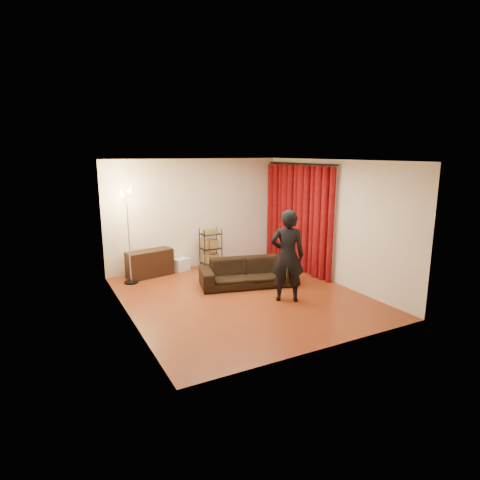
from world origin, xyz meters
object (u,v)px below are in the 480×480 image
sofa (247,272)px  person (287,256)px  media_cabinet (150,263)px  wire_shelf (211,248)px  floor_lamp (129,237)px  storage_boxes (181,264)px

sofa → person: person is taller
person → media_cabinet: person is taller
sofa → wire_shelf: (-0.16, 1.60, 0.21)m
sofa → floor_lamp: (-2.20, 1.35, 0.76)m
person → floor_lamp: (-2.46, 2.49, 0.15)m
person → wire_shelf: (-0.41, 2.74, -0.40)m
media_cabinet → storage_boxes: 0.82m
storage_boxes → sofa: bearing=-63.0°
person → media_cabinet: (-1.95, 2.78, -0.59)m
sofa → storage_boxes: size_ratio=5.41×
media_cabinet → storage_boxes: size_ratio=2.84×
sofa → wire_shelf: bearing=110.3°
storage_boxes → person: bearing=-68.3°
media_cabinet → wire_shelf: 1.55m
person → storage_boxes: (-1.15, 2.89, -0.75)m
storage_boxes → floor_lamp: bearing=-163.2°
person → floor_lamp: bearing=-14.6°
media_cabinet → floor_lamp: size_ratio=0.50×
sofa → media_cabinet: (-1.69, 1.65, 0.01)m
media_cabinet → wire_shelf: (1.53, -0.04, 0.20)m
sofa → floor_lamp: bearing=163.1°
person → wire_shelf: 2.80m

